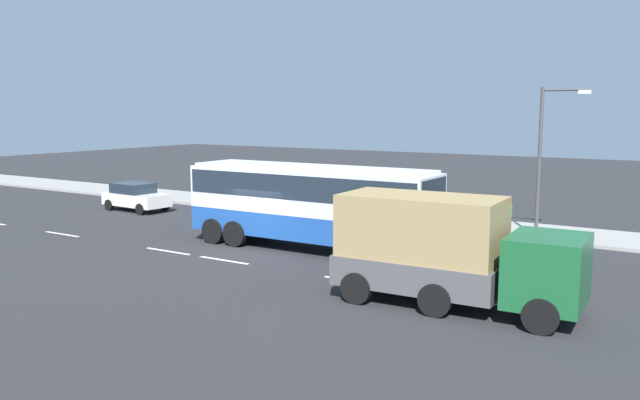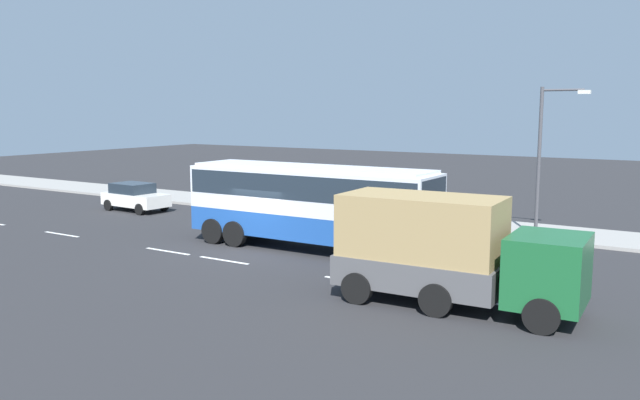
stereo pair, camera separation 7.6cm
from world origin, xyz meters
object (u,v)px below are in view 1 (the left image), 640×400
object	(u,v)px
coach_bus	(310,198)
pedestrian_near_curb	(508,215)
cargo_truck	(448,249)
street_lamp	(545,151)
pedestrian_at_crossing	(463,209)
car_white_minivan	(136,196)

from	to	relation	value
coach_bus	pedestrian_near_curb	bearing A→B (deg)	48.23
cargo_truck	pedestrian_near_curb	size ratio (longest dim) A/B	4.71
coach_bus	street_lamp	world-z (taller)	street_lamp
pedestrian_at_crossing	street_lamp	distance (m)	4.74
cargo_truck	car_white_minivan	bearing A→B (deg)	158.34
street_lamp	coach_bus	bearing A→B (deg)	-138.17
pedestrian_near_curb	street_lamp	size ratio (longest dim) A/B	0.23
coach_bus	pedestrian_near_curb	world-z (taller)	coach_bus
coach_bus	pedestrian_at_crossing	world-z (taller)	coach_bus
coach_bus	car_white_minivan	bearing A→B (deg)	166.51
cargo_truck	street_lamp	size ratio (longest dim) A/B	1.09
street_lamp	car_white_minivan	bearing A→B (deg)	-170.58
pedestrian_at_crossing	coach_bus	bearing A→B (deg)	15.03
cargo_truck	pedestrian_at_crossing	world-z (taller)	cargo_truck
car_white_minivan	street_lamp	bearing A→B (deg)	12.79
cargo_truck	pedestrian_near_curb	world-z (taller)	cargo_truck
cargo_truck	pedestrian_at_crossing	xyz separation A→B (m)	(-3.64, 11.57, -0.62)
coach_bus	pedestrian_near_curb	size ratio (longest dim) A/B	7.08
coach_bus	pedestrian_at_crossing	xyz separation A→B (m)	(4.02, 7.22, -1.07)
pedestrian_at_crossing	street_lamp	world-z (taller)	street_lamp
coach_bus	street_lamp	distance (m)	10.55
car_white_minivan	pedestrian_near_curb	xyz separation A→B (m)	(20.34, 3.75, 0.19)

